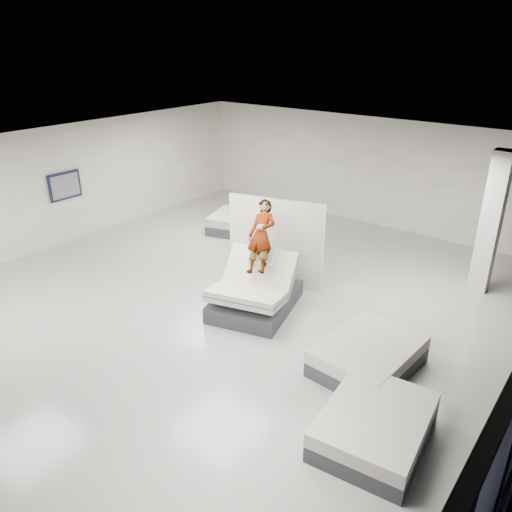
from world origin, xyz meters
name	(u,v)px	position (x,y,z in m)	size (l,w,h in m)	color
room	(215,243)	(0.00, 0.00, 1.60)	(14.00, 14.04, 3.20)	#B4B2AA
hero_bed	(255,293)	(0.53, 0.62, 0.39)	(1.97, 2.31, 1.30)	#38383D
person	(261,249)	(0.44, 0.94, 1.25)	(0.58, 0.38, 1.60)	slate
remote	(265,265)	(0.74, 0.66, 1.07)	(0.05, 0.14, 0.03)	black
divider_panel	(275,242)	(0.12, 1.90, 1.02)	(2.25, 0.10, 2.05)	silver
flat_bed_right_far	(368,356)	(3.35, 0.19, 0.25)	(1.52, 1.94, 0.51)	#38383D
flat_bed_right_near	(375,426)	(4.18, -1.29, 0.25)	(1.56, 1.96, 0.50)	#38383D
flat_bed_left_far	(245,224)	(-2.50, 3.99, 0.26)	(2.23, 1.91, 0.52)	#38383D
column	(491,223)	(4.00, 4.50, 1.60)	(0.40, 0.40, 3.20)	silver
wall_poster	(65,186)	(-5.93, 0.50, 1.60)	(0.06, 0.95, 0.75)	black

